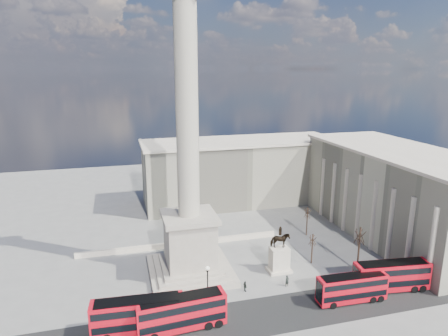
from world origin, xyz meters
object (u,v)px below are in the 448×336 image
at_px(red_bus_b, 182,313).
at_px(pedestrian_crossing, 245,286).
at_px(victorian_lamp, 208,284).
at_px(red_bus_a, 139,315).
at_px(red_bus_c, 392,276).
at_px(red_bus_d, 352,288).
at_px(pedestrian_walking, 287,281).
at_px(pedestrian_standing, 323,287).
at_px(equestrian_statue, 279,256).
at_px(nelsons_column, 189,203).

bearing_deg(red_bus_b, pedestrian_crossing, 27.50).
relative_size(red_bus_b, victorian_lamp, 1.81).
bearing_deg(red_bus_a, victorian_lamp, 20.41).
height_order(red_bus_c, pedestrian_crossing, red_bus_c).
distance_m(red_bus_a, red_bus_c, 39.59).
relative_size(red_bus_c, red_bus_d, 1.13).
relative_size(red_bus_b, pedestrian_crossing, 6.99).
distance_m(victorian_lamp, pedestrian_walking, 14.46).
bearing_deg(pedestrian_standing, red_bus_b, 3.34).
relative_size(equestrian_statue, pedestrian_standing, 4.97).
relative_size(nelsons_column, red_bus_c, 4.06).
relative_size(nelsons_column, red_bus_b, 4.05).
xyz_separation_m(red_bus_b, pedestrian_walking, (18.33, 6.53, -1.63)).
height_order(pedestrian_walking, pedestrian_crossing, pedestrian_walking).
bearing_deg(red_bus_a, pedestrian_crossing, 23.31).
bearing_deg(victorian_lamp, nelsons_column, 92.82).
height_order(red_bus_a, pedestrian_crossing, red_bus_a).
xyz_separation_m(nelsons_column, victorian_lamp, (0.55, -11.09, -8.90)).
bearing_deg(red_bus_b, pedestrian_walking, 15.69).
relative_size(victorian_lamp, pedestrian_walking, 3.56).
bearing_deg(pedestrian_walking, red_bus_b, -170.90).
distance_m(red_bus_b, red_bus_d, 26.01).
distance_m(red_bus_b, victorian_lamp, 6.09).
bearing_deg(nelsons_column, red_bus_b, -104.59).
height_order(red_bus_b, red_bus_c, red_bus_b).
relative_size(red_bus_a, pedestrian_standing, 7.32).
bearing_deg(nelsons_column, pedestrian_crossing, -48.00).
bearing_deg(red_bus_b, red_bus_a, 167.25).
height_order(red_bus_a, red_bus_b, red_bus_a).
xyz_separation_m(red_bus_a, red_bus_d, (31.72, -0.99, -0.30)).
bearing_deg(equestrian_statue, red_bus_c, -35.17).
xyz_separation_m(red_bus_c, red_bus_d, (-7.86, -1.18, -0.26)).
relative_size(red_bus_a, pedestrian_crossing, 7.04).
relative_size(red_bus_c, equestrian_statue, 1.46).
bearing_deg(nelsons_column, victorian_lamp, -87.18).
height_order(red_bus_b, equestrian_statue, equestrian_statue).
relative_size(red_bus_a, victorian_lamp, 1.82).
relative_size(red_bus_d, pedestrian_walking, 5.68).
xyz_separation_m(nelsons_column, equestrian_statue, (15.11, -3.45, -9.99)).
relative_size(red_bus_b, red_bus_c, 1.00).
xyz_separation_m(red_bus_a, pedestrian_walking, (24.04, 5.65, -1.64)).
height_order(nelsons_column, red_bus_d, nelsons_column).
height_order(red_bus_b, red_bus_d, red_bus_b).
bearing_deg(red_bus_d, nelsons_column, 147.82).
bearing_deg(equestrian_statue, pedestrian_standing, -62.72).
bearing_deg(pedestrian_crossing, red_bus_d, -124.70).
xyz_separation_m(red_bus_c, pedestrian_standing, (-10.71, 2.42, -1.72)).
height_order(red_bus_b, pedestrian_standing, red_bus_b).
distance_m(equestrian_statue, pedestrian_standing, 9.29).
bearing_deg(nelsons_column, pedestrian_standing, -30.83).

